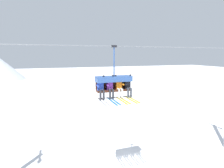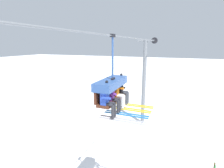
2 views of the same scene
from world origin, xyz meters
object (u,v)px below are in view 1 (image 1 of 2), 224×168
Objects in this scene: skier_orange at (119,86)px; skier_black at (128,86)px; chairlift_chair at (114,81)px; skier_blue at (101,87)px; skier_purple at (110,87)px.

skier_black is (0.54, 0.00, 0.00)m from skier_orange.
skier_blue is at bearing -165.09° from chairlift_chair.
skier_orange is 0.54m from skier_black.
skier_purple and skier_orange have the same top height.
chairlift_chair is at bearing 165.20° from skier_black.
skier_black is at bearing 0.00° from skier_orange.
skier_purple is at bearing 180.00° from skier_black.
skier_black is at bearing 0.00° from skier_purple.
skier_orange is at bearing 0.00° from skier_purple.
skier_black is (1.08, 0.00, 0.00)m from skier_purple.
chairlift_chair is 0.88m from skier_blue.
skier_blue is at bearing 180.00° from skier_black.
chairlift_chair is 0.88m from skier_black.
skier_blue is 1.00× the size of skier_black.
skier_blue is at bearing 180.00° from skier_orange.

